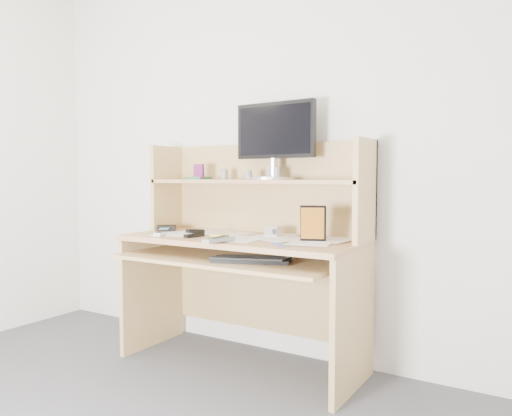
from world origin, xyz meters
The scene contains 19 objects.
back_wall centered at (0.00, 1.80, 1.25)m, with size 3.60×0.04×2.50m, color silver.
desk centered at (0.00, 1.56, 0.69)m, with size 1.40×0.70×1.30m.
paper_clutter centered at (0.00, 1.48, 0.75)m, with size 1.32×0.54×0.01m, color white.
keyboard centered at (0.19, 1.30, 0.66)m, with size 0.44×0.28×0.03m.
tv_remote centered at (0.03, 1.22, 0.77)m, with size 0.06×0.20×0.02m, color gray.
flip_phone centered at (-0.43, 1.27, 0.77)m, with size 0.04×0.08×0.02m, color silver.
stapler centered at (-0.23, 1.34, 0.78)m, with size 0.04×0.13×0.04m, color black.
wallet centered at (-0.59, 1.51, 0.77)m, with size 0.12×0.10×0.03m, color black.
sticky_note_pad centered at (-0.14, 1.47, 0.76)m, with size 0.08×0.08×0.01m, color gold.
digital_camera centered at (0.15, 1.58, 0.79)m, with size 0.10×0.04×0.06m, color silver.
game_case centered at (0.45, 1.49, 0.85)m, with size 0.14×0.02×0.19m, color black.
blue_pen centered at (0.37, 1.26, 0.76)m, with size 0.01×0.01×0.14m, color blue.
card_box centered at (-0.40, 1.60, 1.13)m, with size 0.07×0.02×0.10m, color #A9162B.
shelf_book centered at (-0.44, 1.65, 1.09)m, with size 0.12×0.16×0.02m, color #2D703D.
chip_stack_a centered at (-0.22, 1.63, 1.11)m, with size 0.05×0.05×0.06m, color black.
chip_stack_b centered at (0.08, 1.67, 1.12)m, with size 0.04×0.04×0.07m, color white.
chip_stack_c centered at (-0.02, 1.59, 1.11)m, with size 0.04×0.04×0.06m, color black.
chip_stack_d centered at (0.15, 1.63, 1.12)m, with size 0.04×0.04×0.07m, color white.
monitor centered at (0.12, 1.66, 1.32)m, with size 0.53×0.26×0.45m.
Camera 1 is at (1.57, -0.90, 1.10)m, focal length 35.00 mm.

